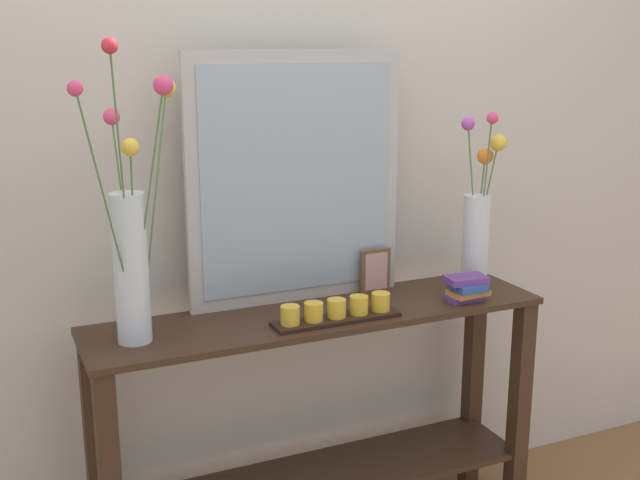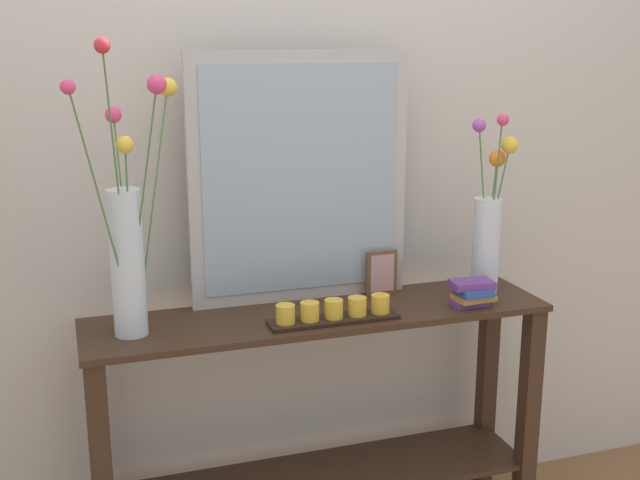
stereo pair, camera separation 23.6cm
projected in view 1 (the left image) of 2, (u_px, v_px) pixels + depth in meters
wall_back at (283, 133)px, 2.55m from camera, size 6.40×0.08×2.70m
console_table at (320, 406)px, 2.50m from camera, size 1.43×0.35×0.83m
mirror_leaning at (296, 179)px, 2.44m from camera, size 0.70×0.03×0.78m
tall_vase_left at (132, 245)px, 2.12m from camera, size 0.32×0.27×0.81m
vase_right at (477, 226)px, 2.62m from camera, size 0.13×0.12×0.59m
candle_tray at (337, 312)px, 2.33m from camera, size 0.39×0.09×0.07m
picture_frame_small at (375, 271)px, 2.59m from camera, size 0.10×0.01×0.15m
book_stack at (467, 288)px, 2.51m from camera, size 0.14×0.10×0.08m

